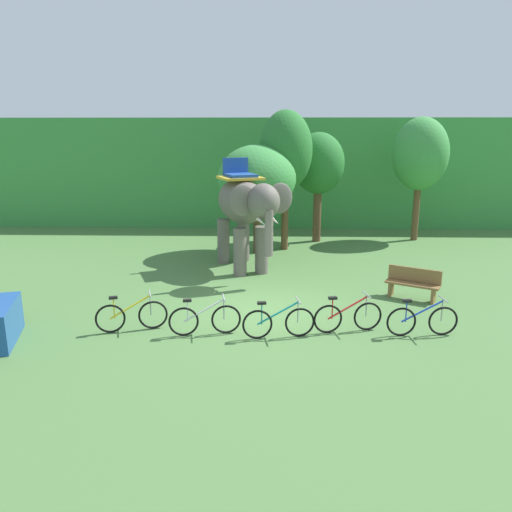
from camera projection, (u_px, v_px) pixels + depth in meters
The scene contains 13 objects.
ground_plane at pixel (263, 313), 13.30m from camera, with size 80.00×80.00×0.00m, color #4C753D.
foliage_hedge at pixel (267, 170), 26.85m from camera, with size 36.00×6.00×5.27m, color #3D8E42.
tree_far_left at pixel (257, 178), 19.03m from camera, with size 2.98×2.98×4.18m.
tree_center_right at pixel (286, 152), 19.39m from camera, with size 2.08×2.08×5.48m.
tree_center at pixel (319, 164), 21.01m from camera, with size 2.16×2.16×4.63m.
tree_left at pixel (420, 155), 21.16m from camera, with size 2.34×2.34×5.25m.
elephant at pixel (245, 207), 16.81m from camera, with size 2.91×4.19×3.78m.
bike_yellow at pixel (132, 316), 12.02m from camera, with size 1.65×0.65×0.92m.
bike_white at pixel (205, 319), 11.79m from camera, with size 1.69×0.52×0.92m.
bike_teal at pixel (279, 322), 11.61m from camera, with size 1.70×0.52×0.92m.
bike_red at pixel (348, 316), 11.96m from camera, with size 1.68×0.55×0.92m.
bike_blue at pixel (422, 320), 11.73m from camera, with size 1.71×0.52×0.92m.
wooden_bench at pixel (413, 283), 14.29m from camera, with size 1.51×1.09×0.89m.
Camera 1 is at (0.15, -12.52, 4.73)m, focal length 35.13 mm.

